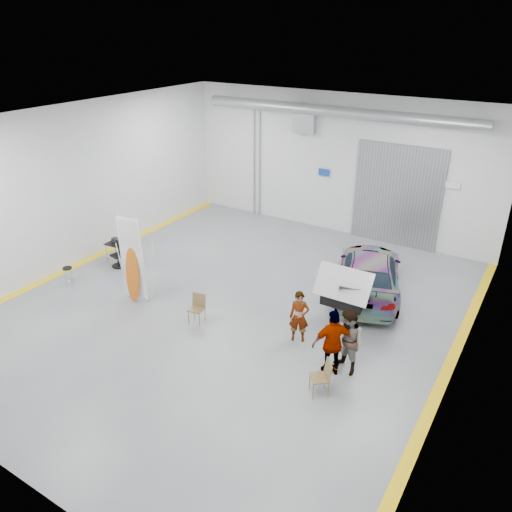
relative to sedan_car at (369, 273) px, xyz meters
The scene contains 13 objects.
ground 4.87m from the sedan_car, 135.68° to the right, with size 16.00×16.00×0.00m, color slate.
room_shell 4.76m from the sedan_car, 160.39° to the right, with size 14.02×16.18×6.01m.
sedan_car is the anchor object (origin of this frame).
person_a 3.94m from the sedan_car, 100.28° to the right, with size 0.58×0.38×1.61m, color #8C694C.
person_b 4.63m from the sedan_car, 76.62° to the right, with size 0.92×0.70×1.87m, color teal.
person_c 4.86m from the sedan_car, 80.92° to the right, with size 1.13×0.46×1.95m, color #9D5A34.
surfboard_display 8.04m from the sedan_car, 143.82° to the right, with size 0.89×0.33×3.17m.
folding_chair_near 6.09m from the sedan_car, 129.30° to the right, with size 0.51×0.53×0.93m.
folding_chair_far 5.77m from the sedan_car, 81.66° to the right, with size 0.63×0.73×0.97m.
shop_stool 10.62m from the sedan_car, 150.89° to the right, with size 0.35×0.35×0.68m.
work_table 9.54m from the sedan_car, 162.98° to the right, with size 1.21×0.67×0.96m.
office_chair 9.39m from the sedan_car, 160.43° to the right, with size 0.52×0.53×0.97m.
trunk_lid 2.43m from the sedan_car, 90.00° to the right, with size 1.73×1.05×0.04m, color silver.
Camera 1 is at (8.20, -11.66, 8.61)m, focal length 35.00 mm.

